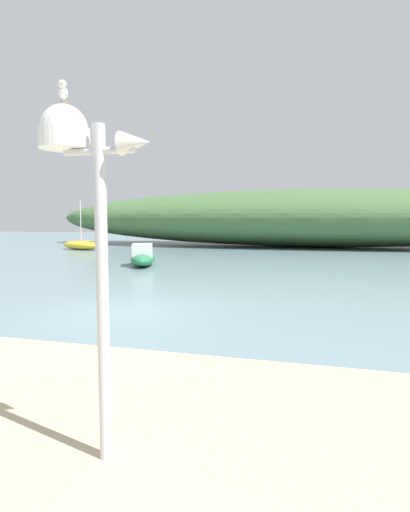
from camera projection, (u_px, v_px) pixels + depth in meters
The scene contains 6 objects.
ground_plane at pixel (128, 312), 11.39m from camera, with size 120.00×120.00×0.00m, color gray.
distant_hill at pixel (307, 218), 38.32m from camera, with size 51.00×12.17×5.37m, color #476B3D.
mast_structure at pixel (79, 172), 3.91m from camera, with size 1.13×0.48×3.49m.
seagull_on_radar at pixel (63, 91), 3.87m from camera, with size 0.18×0.26×0.20m.
motorboat_far_right at pixel (143, 257), 22.76m from camera, with size 2.78×4.37×1.23m.
sailboat_near_shore at pixel (81, 245), 34.43m from camera, with size 4.25×2.48×4.14m.
Camera 1 is at (4.98, -10.26, 2.60)m, focal length 28.62 mm.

